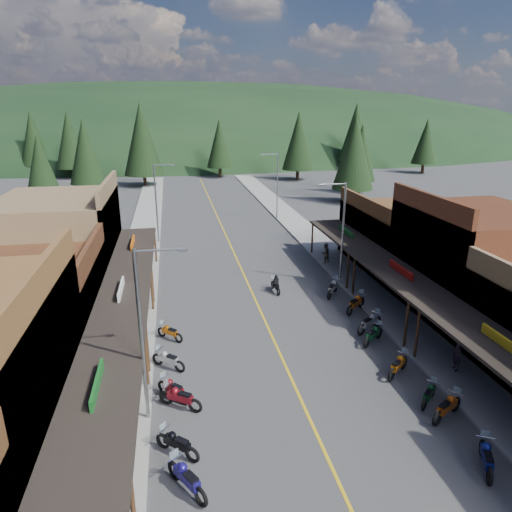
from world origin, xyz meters
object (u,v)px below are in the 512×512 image
bike_west_7 (168,359)px  bike_east_9 (356,302)px  shop_east_3 (401,237)px  bike_east_4 (447,406)px  pine_4 (298,141)px  shop_west_2 (29,308)px  bike_east_3 (487,456)px  bike_west_6 (173,388)px  bike_east_7 (373,334)px  pine_9 (361,153)px  shop_west_3 (63,243)px  streetlight_3 (276,183)px  pine_10 (85,152)px  streetlight_0 (144,330)px  pedestrian_east_b (325,253)px  bike_east_6 (398,364)px  streetlight_2 (341,229)px  pine_8 (41,166)px  pine_1 (70,140)px  pine_5 (355,132)px  bike_west_3 (187,477)px  bike_west_4 (177,442)px  shop_east_2 (473,262)px  pine_2 (142,139)px  bike_west_8 (170,332)px  streetlight_1 (157,200)px  bike_east_8 (370,322)px  rider_on_bike (276,285)px  pine_7 (33,138)px  pine_6 (426,141)px  pedestrian_east_a (457,356)px  bike_east_5 (429,393)px  pine_11 (354,152)px  bike_east_10 (333,287)px  bike_west_5 (180,397)px

bike_west_7 → bike_east_9: bearing=-29.4°
shop_east_3 → bike_east_4: size_ratio=4.93×
pine_4 → bike_west_7: bearing=-111.3°
shop_west_2 → bike_east_3: shop_west_2 is taller
bike_west_6 → bike_east_7: bearing=-27.1°
pine_9 → bike_east_9: bearing=-112.8°
shop_west_3 → streetlight_3: 27.94m
shop_east_3 → bike_west_6: 25.42m
pine_10 → streetlight_0: bearing=-78.8°
bike_east_4 → pedestrian_east_b: 21.06m
bike_east_4 → bike_east_6: size_ratio=1.04×
streetlight_3 → pine_10: pine_10 is taller
shop_east_3 → streetlight_2: 7.80m
pine_8 → pine_10: 10.80m
shop_west_2 → pine_1: (-10.25, 68.30, 4.70)m
pine_5 → bike_west_3: (-39.55, -82.36, -7.33)m
streetlight_0 → bike_west_4: (1.09, -2.43, -3.85)m
shop_east_2 → bike_east_3: (-8.01, -13.05, -2.92)m
pine_2 → pine_4: 28.08m
pine_5 → bike_east_3: (-28.22, -83.35, -7.39)m
shop_east_3 → bike_west_4: shop_east_3 is taller
shop_east_3 → bike_west_8: 22.32m
streetlight_1 → pine_2: bearing=94.8°
bike_east_8 → shop_east_3: bearing=115.2°
bike_west_6 → rider_on_bike: bearing=14.2°
pine_2 → pine_9: (34.00, -13.00, -1.61)m
shop_west_3 → bike_east_8: (19.86, -11.19, -2.87)m
pine_9 → bike_east_3: bearing=-107.9°
bike_east_9 → bike_west_6: bearing=-98.8°
pine_7 → pine_6: bearing=-8.7°
pine_7 → bike_east_6: 89.23m
bike_east_9 → pedestrian_east_a: (2.28, -8.01, 0.31)m
bike_east_5 → pine_10: bearing=159.9°
pine_1 → pine_10: bearing=-73.3°
bike_east_5 → pine_1: bearing=158.4°
shop_west_2 → streetlight_3: (20.71, 28.30, 1.93)m
bike_west_8 → streetlight_3: bearing=18.9°
shop_west_3 → pine_11: bearing=38.3°
shop_east_3 → pine_6: size_ratio=0.99×
streetlight_1 → pine_10: bearing=111.5°
shop_west_2 → bike_east_5: (19.58, -8.88, -2.00)m
shop_east_3 → bike_west_7: 24.01m
streetlight_2 → bike_west_6: (-12.91, -12.63, -3.88)m
pine_11 → bike_east_5: (-14.17, -45.18, -6.66)m
bike_west_4 → pedestrian_east_a: bearing=-35.3°
streetlight_3 → bike_west_4: (-12.81, -38.43, -3.85)m
pine_11 → bike_west_6: (-25.96, -42.63, -6.60)m
shop_east_3 → pine_9: size_ratio=1.01×
shop_west_3 → bike_east_10: (19.52, -5.40, -2.86)m
shop_east_3 → bike_west_5: 25.71m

